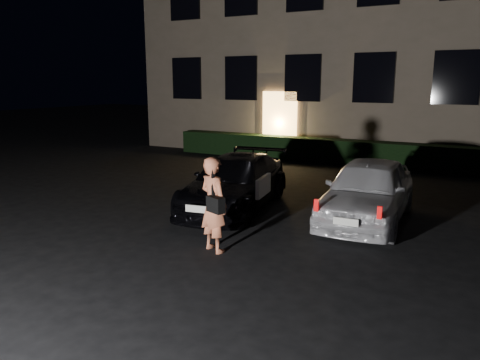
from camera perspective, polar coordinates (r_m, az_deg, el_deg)
The scene contains 6 objects.
ground at distance 7.45m, azimuth -4.85°, elevation -10.90°, with size 80.00×80.00×0.00m, color black.
building at distance 21.28m, azimuth 19.05°, elevation 19.75°, with size 20.00×8.11×12.00m.
hedge at distance 16.84m, azimuth 15.15°, elevation 3.13°, with size 15.00×0.70×0.85m, color black.
sedan at distance 10.79m, azimuth -0.57°, elevation -0.29°, with size 2.30×4.34×1.20m.
hatch at distance 10.10m, azimuth 15.32°, elevation -1.22°, with size 1.73×3.94×1.32m.
man at distance 7.99m, azimuth -3.21°, elevation -3.00°, with size 0.71×0.61×1.65m.
Camera 1 is at (3.81, -5.71, 2.89)m, focal length 35.00 mm.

